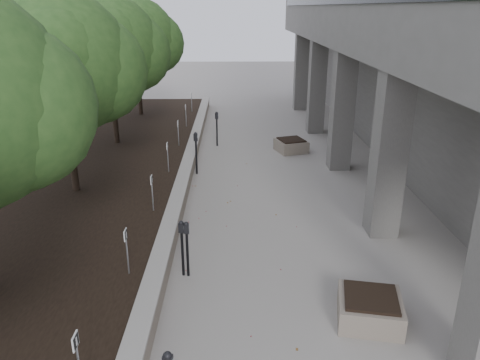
{
  "coord_description": "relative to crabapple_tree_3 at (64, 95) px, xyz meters",
  "views": [
    {
      "loc": [
        -0.28,
        -4.42,
        5.32
      ],
      "look_at": [
        -0.12,
        6.48,
        1.24
      ],
      "focal_mm": 34.67,
      "sensor_mm": 36.0,
      "label": 1
    }
  ],
  "objects": [
    {
      "name": "retaining_wall",
      "position": [
        2.97,
        1.0,
        -2.87
      ],
      "size": [
        0.39,
        26.0,
        0.5
      ],
      "primitive_type": null,
      "color": "gray",
      "rests_on": "ground"
    },
    {
      "name": "planting_bed",
      "position": [
        -0.7,
        1.0,
        -2.92
      ],
      "size": [
        7.0,
        26.0,
        0.4
      ],
      "primitive_type": "cube",
      "color": "black",
      "rests_on": "ground"
    },
    {
      "name": "crabapple_tree_3",
      "position": [
        0.0,
        0.0,
        0.0
      ],
      "size": [
        4.6,
        4.0,
        5.44
      ],
      "primitive_type": null,
      "color": "#264A1C",
      "rests_on": "planting_bed"
    },
    {
      "name": "crabapple_tree_4",
      "position": [
        0.0,
        5.0,
        0.0
      ],
      "size": [
        4.6,
        4.0,
        5.44
      ],
      "primitive_type": null,
      "color": "#264A1C",
      "rests_on": "planting_bed"
    },
    {
      "name": "crabapple_tree_5",
      "position": [
        0.0,
        10.0,
        0.0
      ],
      "size": [
        4.6,
        4.0,
        5.44
      ],
      "primitive_type": null,
      "color": "#264A1C",
      "rests_on": "planting_bed"
    },
    {
      "name": "parking_sign_3",
      "position": [
        2.45,
        -4.5,
        -2.24
      ],
      "size": [
        0.04,
        0.22,
        0.96
      ],
      "primitive_type": null,
      "color": "black",
      "rests_on": "planting_bed"
    },
    {
      "name": "parking_sign_4",
      "position": [
        2.45,
        -1.5,
        -2.24
      ],
      "size": [
        0.04,
        0.22,
        0.96
      ],
      "primitive_type": null,
      "color": "black",
      "rests_on": "planting_bed"
    },
    {
      "name": "parking_sign_5",
      "position": [
        2.45,
        1.5,
        -2.24
      ],
      "size": [
        0.04,
        0.22,
        0.96
      ],
      "primitive_type": null,
      "color": "black",
      "rests_on": "planting_bed"
    },
    {
      "name": "parking_sign_6",
      "position": [
        2.45,
        4.5,
        -2.24
      ],
      "size": [
        0.04,
        0.22,
        0.96
      ],
      "primitive_type": null,
      "color": "black",
      "rests_on": "planting_bed"
    },
    {
      "name": "parking_sign_7",
      "position": [
        2.45,
        7.5,
        -2.24
      ],
      "size": [
        0.04,
        0.22,
        0.96
      ],
      "primitive_type": null,
      "color": "black",
      "rests_on": "planting_bed"
    },
    {
      "name": "parking_sign_8",
      "position": [
        2.45,
        10.5,
        -2.24
      ],
      "size": [
        0.04,
        0.22,
        0.96
      ],
      "primitive_type": null,
      "color": "black",
      "rests_on": "planting_bed"
    },
    {
      "name": "parking_meter_2",
      "position": [
        3.45,
        -3.94,
        -2.49
      ],
      "size": [
        0.14,
        0.11,
        1.27
      ],
      "primitive_type": null,
      "rotation": [
        0.0,
        0.0,
        -0.22
      ],
      "color": "black",
      "rests_on": "ground"
    },
    {
      "name": "parking_meter_3",
      "position": [
        3.55,
        -3.96,
        -2.49
      ],
      "size": [
        0.13,
        0.09,
        1.26
      ],
      "primitive_type": null,
      "rotation": [
        0.0,
        0.0,
        0.02
      ],
      "color": "black",
      "rests_on": "ground"
    },
    {
      "name": "parking_meter_4",
      "position": [
        3.27,
        2.41,
        -2.39
      ],
      "size": [
        0.16,
        0.13,
        1.46
      ],
      "primitive_type": null,
      "rotation": [
        0.0,
        0.0,
        -0.2
      ],
      "color": "black",
      "rests_on": "ground"
    },
    {
      "name": "parking_meter_5",
      "position": [
        3.85,
        5.79,
        -2.41
      ],
      "size": [
        0.16,
        0.12,
        1.41
      ],
      "primitive_type": null,
      "rotation": [
        0.0,
        0.0,
        -0.19
      ],
      "color": "black",
      "rests_on": "ground"
    },
    {
      "name": "planter_front",
      "position": [
        6.95,
        -5.5,
        -2.86
      ],
      "size": [
        1.3,
        1.3,
        0.52
      ],
      "primitive_type": null,
      "rotation": [
        0.0,
        0.0,
        -0.19
      ],
      "color": "gray",
      "rests_on": "ground"
    },
    {
      "name": "planter_back",
      "position": [
        6.78,
        4.98,
        -2.87
      ],
      "size": [
        1.34,
        1.34,
        0.5
      ],
      "primitive_type": null,
      "rotation": [
        0.0,
        0.0,
        0.31
      ],
      "color": "gray",
      "rests_on": "ground"
    },
    {
      "name": "berry_scatter",
      "position": [
        4.7,
        -3.0,
        -3.11
      ],
      "size": [
        3.3,
        14.1,
        0.02
      ],
      "primitive_type": null,
      "color": "maroon",
      "rests_on": "ground"
    }
  ]
}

